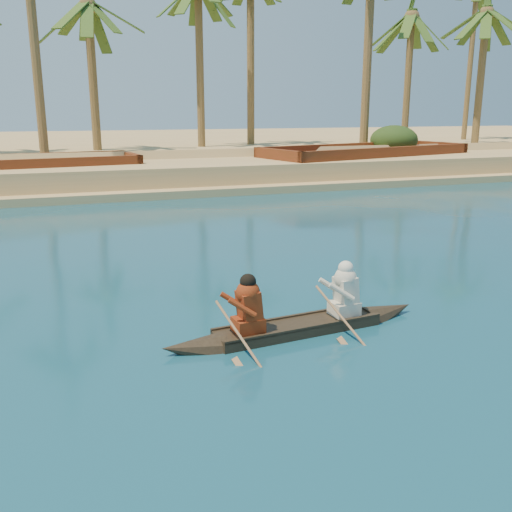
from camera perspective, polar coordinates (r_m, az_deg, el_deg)
name	(u,v)px	position (r m, az deg, el deg)	size (l,w,h in m)	color
canoe	(298,318)	(10.52, 4.22, -6.22)	(5.23, 1.19, 1.43)	#31261A
barge_mid	(11,178)	(30.66, -23.33, 7.20)	(12.62, 5.47, 2.04)	maroon
barge_right	(366,164)	(35.45, 10.90, 9.05)	(13.91, 7.41, 2.21)	maroon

